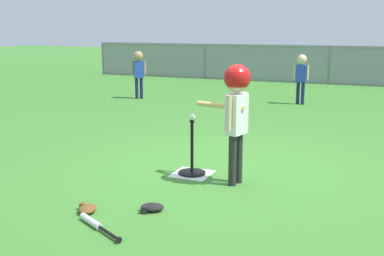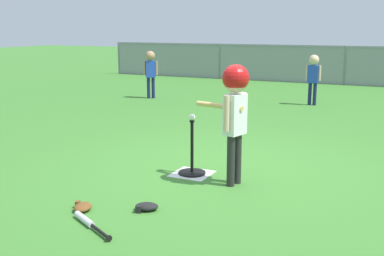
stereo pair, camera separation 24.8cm
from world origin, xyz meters
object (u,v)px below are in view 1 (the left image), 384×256
Objects in this scene: fielder_deep_center at (301,72)px; glove_by_plate at (152,207)px; glove_near_bats at (87,209)px; fielder_near_left at (139,68)px; baseball_on_tee at (192,117)px; spare_bat_silver at (95,224)px; batter_child at (236,100)px; batting_tee at (192,166)px.

fielder_deep_center is 4.17× the size of glove_by_plate.
fielder_deep_center is at bearing 85.08° from glove_near_bats.
fielder_near_left is (-3.72, -0.65, 0.02)m from fielder_deep_center.
baseball_on_tee is 5.69m from fielder_deep_center.
spare_bat_silver is at bearing -44.66° from glove_near_bats.
fielder_near_left is at bearing 125.09° from baseball_on_tee.
fielder_near_left is (-4.10, 5.17, -0.20)m from batter_child.
fielder_deep_center reaches higher than batting_tee.
glove_near_bats is at bearing -106.23° from baseball_on_tee.
baseball_on_tee is 0.28× the size of glove_by_plate.
batting_tee is 1.08× the size of spare_bat_silver.
batter_child is 2.21× the size of spare_bat_silver.
glove_near_bats is at bearing -94.92° from fielder_deep_center.
batter_child reaches higher than fielder_deep_center.
spare_bat_silver is (-0.74, -1.58, -0.90)m from batter_child.
glove_by_plate is at bearing 26.58° from glove_near_bats.
spare_bat_silver is 0.59m from glove_by_plate.
batting_tee is 0.56× the size of fielder_near_left.
glove_near_bats is (-0.62, -7.16, -0.67)m from fielder_deep_center.
fielder_deep_center is (0.19, 5.68, 0.03)m from baseball_on_tee.
spare_bat_silver is 0.36m from glove_near_bats.
batter_child is at bearing 53.10° from glove_near_bats.
fielder_deep_center reaches higher than spare_bat_silver.
spare_bat_silver is at bearing -115.20° from batter_child.
fielder_near_left is at bearing 125.09° from batting_tee.
batting_tee is 0.49× the size of batter_child.
fielder_deep_center is at bearing 88.11° from baseball_on_tee.
spare_bat_silver is 2.25× the size of glove_by_plate.
spare_bat_silver is (3.36, -6.75, -0.70)m from fielder_near_left.
fielder_deep_center is at bearing 87.21° from spare_bat_silver.
batter_child is 4.96× the size of glove_by_plate.
batter_child is at bearing -13.90° from batting_tee.
glove_by_plate is at bearing -84.97° from batting_tee.
batter_child is 6.60m from fielder_near_left.
fielder_near_left is 7.24m from glove_near_bats.
fielder_deep_center reaches higher than glove_near_bats.
spare_bat_silver is 2.27× the size of glove_near_bats.
batting_tee is at bearing -91.89° from fielder_deep_center.
glove_near_bats is (-0.25, 0.25, 0.01)m from spare_bat_silver.
baseball_on_tee is 0.06× the size of batter_child.
fielder_near_left is at bearing 120.28° from glove_by_plate.
batting_tee is at bearing 116.57° from baseball_on_tee.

